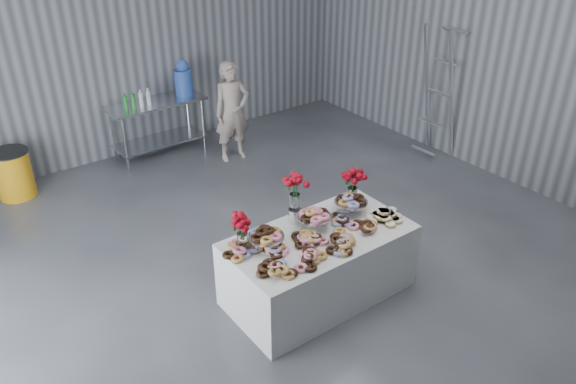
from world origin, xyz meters
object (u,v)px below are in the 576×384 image
object	(u,v)px
trash_barrel	(13,174)
prep_table	(157,119)
person	(232,112)
water_jug	(183,79)
stepladder	(439,93)
display_table	(319,265)

from	to	relation	value
trash_barrel	prep_table	bearing A→B (deg)	0.00
prep_table	person	xyz separation A→B (m)	(0.87, -0.79, 0.15)
water_jug	trash_barrel	size ratio (longest dim) A/B	0.82
person	stepladder	world-z (taller)	stepladder
person	trash_barrel	bearing A→B (deg)	174.37
person	stepladder	size ratio (longest dim) A/B	0.74
water_jug	person	bearing A→B (deg)	-64.64
prep_table	person	bearing A→B (deg)	-42.08
person	stepladder	distance (m)	3.14
display_table	prep_table	xyz separation A→B (m)	(0.19, 4.13, 0.24)
prep_table	stepladder	world-z (taller)	stepladder
person	trash_barrel	distance (m)	3.18
prep_table	person	distance (m)	1.19
water_jug	person	world-z (taller)	person
water_jug	trash_barrel	xyz separation A→B (m)	(-2.68, 0.00, -0.81)
prep_table	trash_barrel	world-z (taller)	prep_table
water_jug	stepladder	distance (m)	3.91
display_table	prep_table	size ratio (longest dim) A/B	1.27
prep_table	stepladder	bearing A→B (deg)	-36.99
water_jug	stepladder	xyz separation A→B (m)	(2.93, -2.59, -0.11)
trash_barrel	stepladder	world-z (taller)	stepladder
prep_table	water_jug	size ratio (longest dim) A/B	2.71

